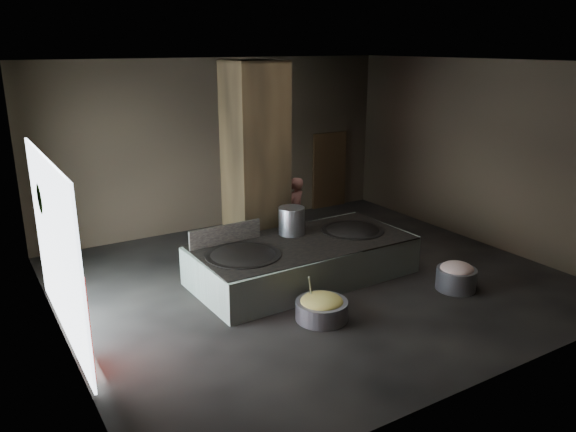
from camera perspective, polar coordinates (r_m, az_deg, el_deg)
floor at (r=12.12m, az=2.39°, el=-6.68°), size 10.00×9.00×0.10m
ceiling at (r=11.09m, az=2.69°, el=15.61°), size 10.00×9.00×0.10m
back_wall at (r=15.30m, az=-7.06°, el=7.25°), size 10.00×0.10×4.50m
front_wall at (r=8.17m, az=20.59°, el=-2.50°), size 10.00×0.10×4.50m
left_wall at (r=9.62m, az=-23.32°, el=0.08°), size 0.10×9.00×4.50m
right_wall at (r=14.76m, az=19.15°, el=6.07°), size 0.10×9.00×4.50m
pillar at (r=12.83m, az=-3.34°, el=5.45°), size 1.20×1.20×4.50m
hearth_platform at (r=12.03m, az=1.54°, el=-4.49°), size 4.75×2.37×0.81m
platform_cap at (r=11.89m, az=1.55°, el=-2.67°), size 4.58×2.20×0.03m
wok_left at (r=11.20m, az=-4.57°, el=-4.35°), size 1.48×1.48×0.41m
wok_left_rim at (r=11.17m, az=-4.58°, el=-4.02°), size 1.51×1.51×0.05m
wok_right at (r=12.69m, az=6.56°, el=-1.79°), size 1.37×1.37×0.39m
wok_right_rim at (r=12.67m, az=6.57°, el=-1.49°), size 1.41×1.41×0.05m
stock_pot at (r=12.25m, az=0.37°, el=-0.50°), size 0.57×0.57×0.61m
splash_guard at (r=11.78m, az=-6.37°, el=-1.85°), size 1.63×0.11×0.41m
cook at (r=13.73m, az=0.70°, el=0.36°), size 0.75×0.64×1.76m
veg_basin at (r=10.41m, az=3.43°, el=-9.52°), size 1.23×1.23×0.35m
veg_fill at (r=10.33m, az=3.45°, el=-8.66°), size 0.79×0.79×0.24m
ladle at (r=10.28m, az=2.29°, el=-7.54°), size 0.29×0.29×0.68m
meat_basin at (r=12.06m, az=16.70°, el=-6.14°), size 0.91×0.91×0.44m
meat_fill at (r=11.98m, az=16.79°, el=-5.14°), size 0.67×0.67×0.26m
doorway_near at (r=15.97m, az=-2.84°, el=3.56°), size 1.18×0.08×2.38m
doorway_near_glow at (r=15.89m, az=-3.83°, el=3.29°), size 0.82×0.04×1.95m
doorway_far at (r=17.21m, az=4.21°, el=4.53°), size 1.18×0.08×2.38m
doorway_far_glow at (r=17.35m, az=3.90°, el=4.47°), size 0.78×0.04×1.84m
left_opening at (r=10.02m, az=-22.50°, el=-3.10°), size 0.04×4.20×3.10m
pavilion_sliver at (r=9.12m, az=-20.13°, el=-9.94°), size 0.05×0.90×1.70m
tree_silhouette at (r=10.91m, az=-23.32°, el=1.70°), size 0.28×1.10×1.10m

